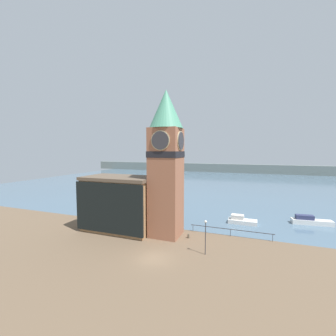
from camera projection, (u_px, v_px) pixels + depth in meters
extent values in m
plane|color=brown|center=(154.00, 258.00, 26.94)|extent=(160.00, 160.00, 0.00)
cube|color=slate|center=(223.00, 182.00, 92.94)|extent=(160.00, 120.00, 0.00)
cube|color=slate|center=(231.00, 168.00, 130.12)|extent=(180.00, 3.00, 5.00)
cube|color=#333338|center=(231.00, 229.00, 33.77)|extent=(12.20, 0.08, 0.08)
cylinder|color=#333338|center=(193.00, 228.00, 35.83)|extent=(0.07, 0.07, 1.05)
cylinder|color=#333338|center=(230.00, 233.00, 33.82)|extent=(0.07, 0.07, 1.05)
cylinder|color=#333338|center=(273.00, 238.00, 31.80)|extent=(0.07, 0.07, 1.05)
cube|color=#935B42|center=(166.00, 183.00, 33.70)|extent=(4.36, 4.36, 16.17)
cube|color=black|center=(166.00, 154.00, 33.37)|extent=(4.48, 4.48, 0.90)
cylinder|color=tan|center=(160.00, 140.00, 31.12)|extent=(2.80, 0.12, 2.80)
cylinder|color=#333338|center=(160.00, 140.00, 31.04)|extent=(2.54, 0.12, 2.54)
cylinder|color=tan|center=(180.00, 141.00, 32.44)|extent=(0.12, 2.80, 2.80)
cylinder|color=#333338|center=(181.00, 141.00, 32.41)|extent=(0.12, 2.54, 2.54)
cone|color=#4C9375|center=(166.00, 109.00, 32.85)|extent=(5.01, 5.01, 5.60)
cube|color=#9E754C|center=(120.00, 204.00, 36.59)|extent=(11.12, 6.17, 8.21)
cube|color=brown|center=(120.00, 178.00, 36.25)|extent=(11.52, 6.57, 0.50)
cube|color=black|center=(108.00, 208.00, 33.56)|extent=(11.62, 0.30, 7.56)
cube|color=silver|center=(243.00, 222.00, 39.61)|extent=(4.88, 2.09, 0.72)
cube|color=silver|center=(238.00, 217.00, 39.87)|extent=(2.16, 1.44, 0.78)
cube|color=silver|center=(312.00, 222.00, 39.19)|extent=(6.57, 2.25, 0.83)
cube|color=navy|center=(305.00, 217.00, 39.42)|extent=(2.93, 1.40, 0.75)
cylinder|color=brown|center=(188.00, 236.00, 33.07)|extent=(0.28, 0.28, 0.55)
sphere|color=brown|center=(188.00, 234.00, 33.05)|extent=(0.30, 0.30, 0.30)
cylinder|color=#2D2D33|center=(205.00, 239.00, 27.71)|extent=(0.10, 0.10, 4.09)
sphere|color=silver|center=(206.00, 222.00, 27.55)|extent=(0.32, 0.32, 0.32)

